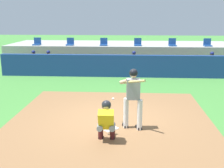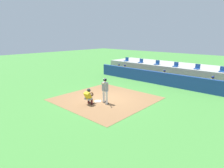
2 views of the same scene
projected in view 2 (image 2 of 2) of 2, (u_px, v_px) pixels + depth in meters
The scene contains 18 objects.
ground_plane at pixel (106, 99), 13.96m from camera, with size 80.00×80.00×0.00m, color #428438.
dirt_infield at pixel (106, 99), 13.96m from camera, with size 6.40×6.40×0.01m, color olive.
home_plate at pixel (98, 101), 13.38m from camera, with size 0.44×0.44×0.02m, color white.
batter_at_plate at pixel (105, 89), 12.71m from camera, with size 0.73×0.72×1.80m.
catcher_crouched at pixel (89, 96), 12.67m from camera, with size 0.49×1.66×1.13m.
dugout_wall at pixel (152, 77), 18.47m from camera, with size 13.00×0.30×1.20m, color navy.
dugout_bench at pixel (157, 79), 19.28m from camera, with size 11.80×0.44×0.45m, color olive.
dugout_player_0 at pixel (118, 69), 22.33m from camera, with size 0.49×0.70×1.30m.
dugout_player_1 at pixel (124, 70), 21.75m from camera, with size 0.49×0.70×1.30m.
dugout_player_2 at pixel (164, 76), 18.52m from camera, with size 0.49×0.70×1.30m.
dugout_player_3 at pixel (212, 84), 15.67m from camera, with size 0.49×0.70×1.30m.
stands_platform at pixel (172, 70), 21.60m from camera, with size 15.00×4.40×1.40m, color #9E9E99.
stadium_seat_0 at pixel (126, 60), 23.83m from camera, with size 0.46×0.46×0.48m.
stadium_seat_1 at pixel (141, 62), 22.41m from camera, with size 0.46×0.46×0.48m.
stadium_seat_2 at pixel (157, 63), 21.00m from camera, with size 0.46×0.46×0.48m.
stadium_seat_3 at pixel (176, 65), 19.59m from camera, with size 0.46×0.46×0.48m.
stadium_seat_4 at pixel (197, 68), 18.18m from camera, with size 0.46×0.46×0.48m.
stadium_seat_5 at pixel (222, 70), 16.77m from camera, with size 0.46×0.46×0.48m.
Camera 2 is at (9.26, -9.48, 4.55)m, focal length 30.20 mm.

